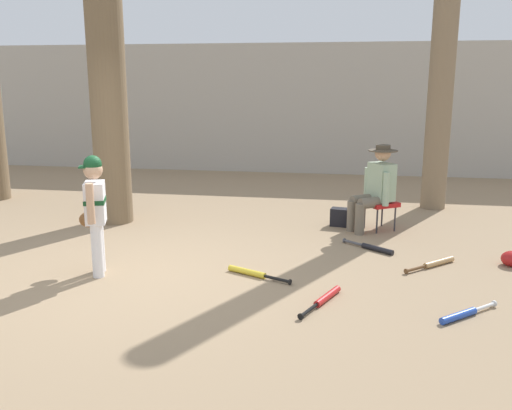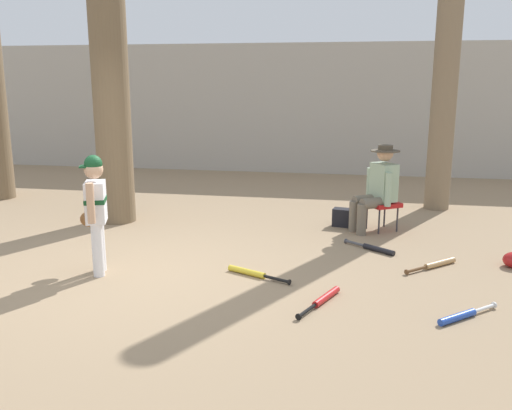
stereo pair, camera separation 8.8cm
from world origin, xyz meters
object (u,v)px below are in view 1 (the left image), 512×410
(tree_near_player, at_px, (104,27))
(bat_black_composite, at_px, (373,248))
(seated_spectator, at_px, (375,186))
(handbag_beside_stool, at_px, (343,217))
(folding_stool, at_px, (380,205))
(bat_red_barrel, at_px, (325,298))
(tree_behind_spectator, at_px, (444,42))
(bat_yellow_trainer, at_px, (252,273))
(young_ballplayer, at_px, (95,207))
(bat_blue_youth, at_px, (463,314))
(bat_wood_tan, at_px, (435,263))

(tree_near_player, bearing_deg, bat_black_composite, -12.56)
(seated_spectator, distance_m, handbag_beside_stool, 0.69)
(seated_spectator, bearing_deg, folding_stool, 32.87)
(seated_spectator, relative_size, bat_red_barrel, 1.58)
(tree_behind_spectator, relative_size, bat_yellow_trainer, 7.91)
(young_ballplayer, xyz_separation_m, bat_blue_youth, (3.71, -0.55, -0.71))
(handbag_beside_stool, distance_m, bat_yellow_trainer, 2.45)
(tree_near_player, distance_m, bat_red_barrel, 4.96)
(folding_stool, distance_m, bat_wood_tan, 1.63)
(bat_red_barrel, bearing_deg, bat_black_composite, 73.21)
(tree_behind_spectator, xyz_separation_m, seated_spectator, (-1.02, -1.60, -2.00))
(young_ballplayer, relative_size, bat_blue_youth, 2.20)
(tree_near_player, xyz_separation_m, bat_red_barrel, (3.23, -2.57, -2.75))
(tree_near_player, relative_size, handbag_beside_stool, 18.40)
(bat_yellow_trainer, bearing_deg, tree_near_player, 140.72)
(bat_black_composite, bearing_deg, tree_behind_spectator, 67.66)
(handbag_beside_stool, relative_size, bat_wood_tan, 0.55)
(young_ballplayer, relative_size, handbag_beside_stool, 3.84)
(tree_behind_spectator, relative_size, seated_spectator, 4.88)
(young_ballplayer, bearing_deg, folding_stool, 37.14)
(seated_spectator, xyz_separation_m, bat_wood_tan, (0.64, -1.44, -0.61))
(tree_near_player, distance_m, young_ballplayer, 3.08)
(tree_behind_spectator, bearing_deg, folding_stool, -121.12)
(folding_stool, relative_size, bat_wood_tan, 0.90)
(tree_near_player, bearing_deg, bat_yellow_trainer, -39.28)
(tree_behind_spectator, height_order, bat_blue_youth, tree_behind_spectator)
(seated_spectator, bearing_deg, bat_blue_youth, -76.67)
(handbag_beside_stool, height_order, bat_blue_youth, handbag_beside_stool)
(handbag_beside_stool, xyz_separation_m, bat_wood_tan, (1.07, -1.60, -0.10))
(tree_behind_spectator, relative_size, young_ballplayer, 4.50)
(seated_spectator, height_order, bat_red_barrel, seated_spectator)
(bat_wood_tan, distance_m, bat_black_composite, 0.83)
(folding_stool, bearing_deg, bat_blue_youth, -78.46)
(seated_spectator, relative_size, bat_black_composite, 1.92)
(tree_behind_spectator, height_order, folding_stool, tree_behind_spectator)
(folding_stool, xyz_separation_m, seated_spectator, (-0.08, -0.05, 0.28))
(tree_near_player, bearing_deg, tree_behind_spectator, 19.72)
(tree_near_player, xyz_separation_m, tree_behind_spectator, (4.81, 1.72, -0.14))
(bat_red_barrel, xyz_separation_m, bat_black_composite, (0.52, 1.73, 0.00))
(folding_stool, height_order, bat_yellow_trainer, folding_stool)
(seated_spectator, height_order, bat_black_composite, seated_spectator)
(tree_behind_spectator, xyz_separation_m, handbag_beside_stool, (-1.45, -1.44, -2.51))
(bat_wood_tan, distance_m, bat_blue_youth, 1.41)
(young_ballplayer, relative_size, bat_black_composite, 2.08)
(bat_wood_tan, distance_m, bat_red_barrel, 1.73)
(young_ballplayer, bearing_deg, tree_near_player, 109.13)
(folding_stool, xyz_separation_m, bat_yellow_trainer, (-1.45, -2.15, -0.33))
(young_ballplayer, height_order, seated_spectator, young_ballplayer)
(bat_yellow_trainer, relative_size, bat_wood_tan, 1.20)
(tree_near_player, height_order, young_ballplayer, tree_near_player)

